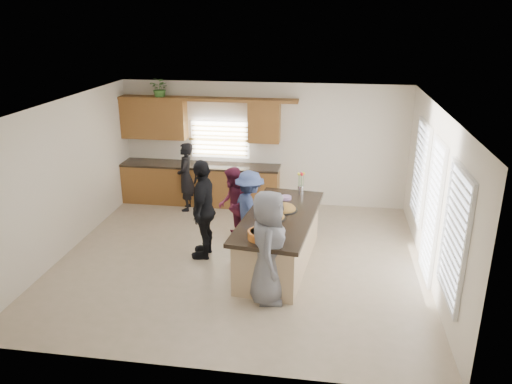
% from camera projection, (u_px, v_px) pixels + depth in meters
% --- Properties ---
extents(floor, '(6.50, 6.50, 0.00)m').
position_uv_depth(floor, '(240.00, 259.00, 9.09)').
color(floor, '#BDA68D').
rests_on(floor, ground).
extents(room_shell, '(6.52, 6.02, 2.81)m').
position_uv_depth(room_shell, '(239.00, 159.00, 8.44)').
color(room_shell, silver).
rests_on(room_shell, ground).
extents(back_cabinetry, '(4.08, 0.66, 2.46)m').
position_uv_depth(back_cabinetry, '(199.00, 165.00, 11.53)').
color(back_cabinetry, brown).
rests_on(back_cabinetry, ground).
extents(right_wall_glazing, '(0.06, 4.00, 2.25)m').
position_uv_depth(right_wall_glazing, '(434.00, 203.00, 8.05)').
color(right_wall_glazing, white).
rests_on(right_wall_glazing, ground).
extents(island, '(1.44, 2.81, 0.95)m').
position_uv_depth(island, '(279.00, 241.00, 8.76)').
color(island, tan).
rests_on(island, ground).
extents(platter_front, '(0.42, 0.42, 0.17)m').
position_uv_depth(platter_front, '(273.00, 217.00, 8.44)').
color(platter_front, black).
rests_on(platter_front, island).
extents(platter_mid, '(0.47, 0.47, 0.19)m').
position_uv_depth(platter_mid, '(284.00, 209.00, 8.78)').
color(platter_mid, black).
rests_on(platter_mid, island).
extents(platter_back, '(0.39, 0.39, 0.16)m').
position_uv_depth(platter_back, '(273.00, 202.00, 9.09)').
color(platter_back, black).
rests_on(platter_back, island).
extents(salad_bowl, '(0.40, 0.40, 0.13)m').
position_uv_depth(salad_bowl, '(261.00, 234.00, 7.67)').
color(salad_bowl, orange).
rests_on(salad_bowl, island).
extents(clear_cup, '(0.08, 0.08, 0.09)m').
position_uv_depth(clear_cup, '(282.00, 239.00, 7.59)').
color(clear_cup, white).
rests_on(clear_cup, island).
extents(plate_stack, '(0.20, 0.20, 0.06)m').
position_uv_depth(plate_stack, '(286.00, 198.00, 9.31)').
color(plate_stack, '#B88AC9').
rests_on(plate_stack, island).
extents(flower_vase, '(0.14, 0.14, 0.43)m').
position_uv_depth(flower_vase, '(301.00, 182.00, 9.52)').
color(flower_vase, silver).
rests_on(flower_vase, island).
extents(potted_plant, '(0.52, 0.48, 0.48)m').
position_uv_depth(potted_plant, '(160.00, 88.00, 11.14)').
color(potted_plant, '#437B31').
rests_on(potted_plant, back_cabinetry).
extents(woman_left_back, '(0.42, 0.60, 1.55)m').
position_uv_depth(woman_left_back, '(186.00, 177.00, 11.15)').
color(woman_left_back, black).
rests_on(woman_left_back, ground).
extents(woman_left_mid, '(0.66, 0.79, 1.48)m').
position_uv_depth(woman_left_mid, '(233.00, 205.00, 9.63)').
color(woman_left_mid, maroon).
rests_on(woman_left_mid, ground).
extents(woman_left_front, '(0.48, 1.09, 1.84)m').
position_uv_depth(woman_left_front, '(203.00, 209.00, 8.94)').
color(woman_left_front, black).
rests_on(woman_left_front, ground).
extents(woman_right_back, '(1.01, 1.13, 1.52)m').
position_uv_depth(woman_right_back, '(250.00, 210.00, 9.32)').
color(woman_right_back, '#3D4E85').
rests_on(woman_right_back, ground).
extents(woman_right_front, '(0.65, 0.93, 1.80)m').
position_uv_depth(woman_right_front, '(268.00, 247.00, 7.52)').
color(woman_right_front, slate).
rests_on(woman_right_front, ground).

